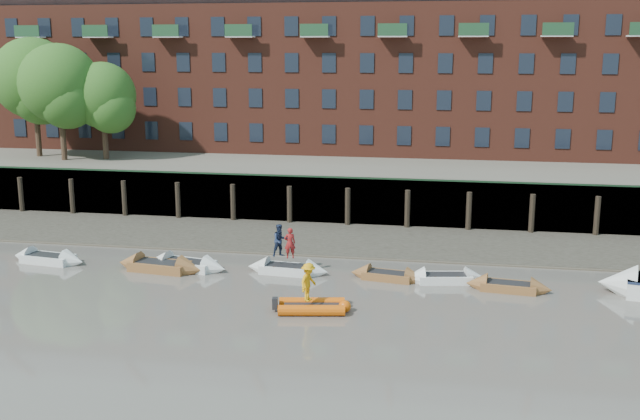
% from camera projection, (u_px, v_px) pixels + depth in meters
% --- Properties ---
extents(ground, '(220.00, 220.00, 0.00)m').
position_uv_depth(ground, '(320.00, 356.00, 29.25)').
color(ground, '#605A53').
rests_on(ground, ground).
extents(foreshore, '(110.00, 8.00, 0.50)m').
position_uv_depth(foreshore, '(371.00, 241.00, 46.56)').
color(foreshore, '#3D382F').
rests_on(foreshore, ground).
extents(mud_band, '(110.00, 1.60, 0.10)m').
position_uv_depth(mud_band, '(364.00, 256.00, 43.29)').
color(mud_band, '#4C4336').
rests_on(mud_band, ground).
extents(river_wall, '(110.00, 1.23, 3.30)m').
position_uv_depth(river_wall, '(378.00, 202.00, 50.43)').
color(river_wall, '#2D2A26').
rests_on(river_wall, ground).
extents(bank_terrace, '(110.00, 28.00, 3.20)m').
position_uv_depth(bank_terrace, '(395.00, 170.00, 63.52)').
color(bank_terrace, '#5E594D').
rests_on(bank_terrace, ground).
extents(apartment_terrace, '(80.60, 15.56, 20.98)m').
position_uv_depth(apartment_terrace, '(398.00, 34.00, 62.08)').
color(apartment_terrace, brown).
rests_on(apartment_terrace, bank_terrace).
extents(tree_cluster, '(11.76, 7.74, 9.40)m').
position_uv_depth(tree_cluster, '(57.00, 84.00, 58.03)').
color(tree_cluster, '#3A281C').
rests_on(tree_cluster, bank_terrace).
extents(rowboat_0, '(4.66, 1.91, 1.31)m').
position_uv_depth(rowboat_0, '(48.00, 259.00, 41.90)').
color(rowboat_0, silver).
rests_on(rowboat_0, ground).
extents(rowboat_1, '(5.14, 2.09, 1.45)m').
position_uv_depth(rowboat_1, '(160.00, 266.00, 40.38)').
color(rowboat_1, brown).
rests_on(rowboat_1, ground).
extents(rowboat_2, '(4.89, 2.28, 1.37)m').
position_uv_depth(rowboat_2, '(187.00, 265.00, 40.70)').
color(rowboat_2, silver).
rests_on(rowboat_2, ground).
extents(rowboat_3, '(4.54, 1.63, 1.29)m').
position_uv_depth(rowboat_3, '(288.00, 269.00, 39.93)').
color(rowboat_3, silver).
rests_on(rowboat_3, ground).
extents(rowboat_4, '(4.12, 1.81, 1.15)m').
position_uv_depth(rowboat_4, '(388.00, 276.00, 38.87)').
color(rowboat_4, brown).
rests_on(rowboat_4, ground).
extents(rowboat_5, '(4.37, 1.96, 1.23)m').
position_uv_depth(rowboat_5, '(445.00, 278.00, 38.42)').
color(rowboat_5, silver).
rests_on(rowboat_5, ground).
extents(rowboat_6, '(4.28, 1.68, 1.21)m').
position_uv_depth(rowboat_6, '(508.00, 287.00, 37.08)').
color(rowboat_6, brown).
rests_on(rowboat_6, ground).
extents(rib_tender, '(3.40, 2.05, 0.57)m').
position_uv_depth(rib_tender, '(315.00, 306.00, 34.15)').
color(rib_tender, '#D65308').
rests_on(rib_tender, ground).
extents(person_rower_a, '(0.70, 0.58, 1.65)m').
position_uv_depth(person_rower_a, '(290.00, 243.00, 39.54)').
color(person_rower_a, maroon).
rests_on(person_rower_a, rowboat_3).
extents(person_rower_b, '(1.08, 1.04, 1.76)m').
position_uv_depth(person_rower_b, '(280.00, 240.00, 39.85)').
color(person_rower_b, '#19233F').
rests_on(person_rower_b, rowboat_3).
extents(person_rib_crew, '(0.98, 1.29, 1.78)m').
position_uv_depth(person_rib_crew, '(308.00, 282.00, 33.87)').
color(person_rib_crew, orange).
rests_on(person_rib_crew, rib_tender).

